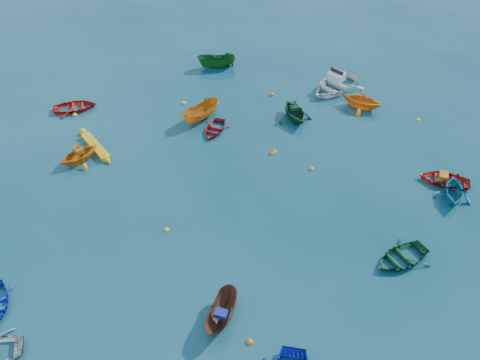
% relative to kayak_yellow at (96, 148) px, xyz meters
% --- Properties ---
extents(ground, '(160.00, 160.00, 0.00)m').
position_rel_kayak_yellow_xyz_m(ground, '(10.43, -5.51, 0.00)').
color(ground, '#0A3D4A').
rests_on(ground, ground).
extents(sampan_brown_mid, '(1.11, 2.90, 1.12)m').
position_rel_kayak_yellow_xyz_m(sampan_brown_mid, '(12.50, -9.69, 0.00)').
color(sampan_brown_mid, brown).
rests_on(sampan_brown_mid, ground).
extents(dinghy_orange_w, '(3.27, 3.43, 1.41)m').
position_rel_kayak_yellow_xyz_m(dinghy_orange_w, '(-0.27, -1.49, 0.00)').
color(dinghy_orange_w, orange).
rests_on(dinghy_orange_w, ground).
extents(dinghy_green_e, '(3.78, 3.82, 0.65)m').
position_rel_kayak_yellow_xyz_m(dinghy_green_e, '(20.27, -3.54, 0.00)').
color(dinghy_green_e, '#114C25').
rests_on(dinghy_green_e, ground).
extents(dinghy_cyan_se, '(2.32, 2.67, 1.38)m').
position_rel_kayak_yellow_xyz_m(dinghy_cyan_se, '(22.93, 2.29, 0.00)').
color(dinghy_cyan_se, '#17748F').
rests_on(dinghy_cyan_se, ground).
extents(dinghy_red_nw, '(3.87, 3.57, 0.66)m').
position_rel_kayak_yellow_xyz_m(dinghy_red_nw, '(-3.93, 3.74, 0.00)').
color(dinghy_red_nw, red).
rests_on(dinghy_red_nw, ground).
extents(sampan_orange_n, '(2.56, 3.60, 1.31)m').
position_rel_kayak_yellow_xyz_m(sampan_orange_n, '(5.58, 5.42, 0.00)').
color(sampan_orange_n, orange).
rests_on(sampan_orange_n, ground).
extents(dinghy_green_n, '(3.87, 3.95, 1.58)m').
position_rel_kayak_yellow_xyz_m(dinghy_green_n, '(12.05, 7.48, 0.00)').
color(dinghy_green_n, '#0F4424').
rests_on(dinghy_green_n, ground).
extents(dinghy_red_ne, '(3.04, 2.19, 0.63)m').
position_rel_kayak_yellow_xyz_m(dinghy_red_ne, '(22.46, 3.60, 0.00)').
color(dinghy_red_ne, red).
rests_on(dinghy_red_ne, ground).
extents(dinghy_red_far, '(1.88, 2.61, 0.54)m').
position_rel_kayak_yellow_xyz_m(dinghy_red_far, '(6.97, 4.31, 0.00)').
color(dinghy_red_far, '#A40D13').
rests_on(dinghy_red_far, ground).
extents(dinghy_orange_far, '(3.46, 3.13, 1.58)m').
position_rel_kayak_yellow_xyz_m(dinghy_orange_far, '(16.53, 10.54, 0.00)').
color(dinghy_orange_far, orange).
rests_on(dinghy_orange_far, ground).
extents(sampan_green_far, '(3.44, 2.44, 1.25)m').
position_rel_kayak_yellow_xyz_m(sampan_green_far, '(4.02, 13.05, 0.00)').
color(sampan_green_far, '#135518').
rests_on(sampan_green_far, ground).
extents(kayak_yellow, '(3.75, 2.86, 0.42)m').
position_rel_kayak_yellow_xyz_m(kayak_yellow, '(0.00, 0.00, 0.00)').
color(kayak_yellow, gold).
rests_on(kayak_yellow, ground).
extents(motorboat_white, '(5.36, 5.92, 1.61)m').
position_rel_kayak_yellow_xyz_m(motorboat_white, '(14.19, 12.62, 0.00)').
color(motorboat_white, white).
rests_on(motorboat_white, ground).
extents(tarp_blue_a, '(0.57, 0.43, 0.27)m').
position_rel_kayak_yellow_xyz_m(tarp_blue_a, '(12.49, -9.84, 0.70)').
color(tarp_blue_a, navy).
rests_on(tarp_blue_a, sampan_brown_mid).
extents(tarp_orange_a, '(0.84, 0.76, 0.33)m').
position_rel_kayak_yellow_xyz_m(tarp_orange_a, '(-0.25, -1.45, 0.87)').
color(tarp_orange_a, '#AF5912').
rests_on(tarp_orange_a, dinghy_orange_w).
extents(tarp_green_b, '(0.71, 0.68, 0.27)m').
position_rel_kayak_yellow_xyz_m(tarp_green_b, '(11.99, 7.56, 0.93)').
color(tarp_green_b, '#114519').
rests_on(tarp_green_b, dinghy_green_n).
extents(tarp_orange_b, '(0.52, 0.69, 0.33)m').
position_rel_kayak_yellow_xyz_m(tarp_orange_b, '(22.36, 3.60, 0.48)').
color(tarp_orange_b, '#BD7513').
rests_on(tarp_orange_b, dinghy_red_ne).
extents(buoy_ye_a, '(0.29, 0.29, 0.29)m').
position_rel_kayak_yellow_xyz_m(buoy_ye_a, '(7.65, -5.34, 0.00)').
color(buoy_ye_a, yellow).
rests_on(buoy_ye_a, ground).
extents(buoy_or_b, '(0.33, 0.33, 0.33)m').
position_rel_kayak_yellow_xyz_m(buoy_or_b, '(14.07, -10.43, 0.00)').
color(buoy_or_b, orange).
rests_on(buoy_or_b, ground).
extents(buoy_ye_b, '(0.37, 0.37, 0.37)m').
position_rel_kayak_yellow_xyz_m(buoy_ye_b, '(-3.59, 3.04, 0.00)').
color(buoy_ye_b, yellow).
rests_on(buoy_ye_b, ground).
extents(buoy_or_c, '(0.34, 0.34, 0.34)m').
position_rel_kayak_yellow_xyz_m(buoy_or_c, '(11.51, 3.04, 0.00)').
color(buoy_or_c, '#E75E0C').
rests_on(buoy_or_c, ground).
extents(buoy_ye_c, '(0.34, 0.34, 0.34)m').
position_rel_kayak_yellow_xyz_m(buoy_ye_c, '(11.67, 3.31, 0.00)').
color(buoy_ye_c, gold).
rests_on(buoy_ye_c, ground).
extents(buoy_or_d, '(0.32, 0.32, 0.32)m').
position_rel_kayak_yellow_xyz_m(buoy_or_d, '(14.39, 2.30, 0.00)').
color(buoy_or_d, orange).
rests_on(buoy_or_d, ground).
extents(buoy_ye_d, '(0.36, 0.36, 0.36)m').
position_rel_kayak_yellow_xyz_m(buoy_ye_d, '(3.53, 6.98, 0.00)').
color(buoy_ye_d, yellow).
rests_on(buoy_ye_d, ground).
extents(buoy_or_e, '(0.38, 0.38, 0.38)m').
position_rel_kayak_yellow_xyz_m(buoy_or_e, '(9.64, 10.20, 0.00)').
color(buoy_or_e, orange).
rests_on(buoy_or_e, ground).
extents(buoy_ye_e, '(0.31, 0.31, 0.31)m').
position_rel_kayak_yellow_xyz_m(buoy_ye_e, '(20.74, 10.11, 0.00)').
color(buoy_ye_e, yellow).
rests_on(buoy_ye_e, ground).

